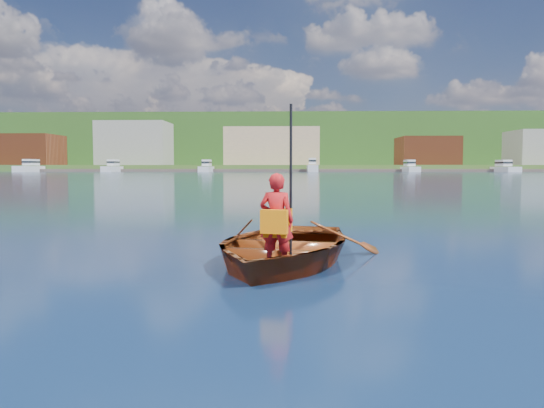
% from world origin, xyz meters
% --- Properties ---
extents(ground, '(600.00, 600.00, 0.00)m').
position_xyz_m(ground, '(0.00, 0.00, 0.00)').
color(ground, '#172746').
rests_on(ground, ground).
extents(rowboat, '(3.46, 4.26, 0.78)m').
position_xyz_m(rowboat, '(0.29, -0.52, 0.24)').
color(rowboat, brown).
rests_on(rowboat, ground).
extents(child_paddler, '(0.49, 0.40, 2.08)m').
position_xyz_m(child_paddler, '(0.24, -1.43, 0.71)').
color(child_paddler, red).
rests_on(child_paddler, ground).
extents(shoreline, '(400.00, 140.00, 22.00)m').
position_xyz_m(shoreline, '(0.00, 236.61, 10.32)').
color(shoreline, '#3C5922').
rests_on(shoreline, ground).
extents(dock, '(160.02, 4.72, 0.80)m').
position_xyz_m(dock, '(0.22, 148.00, 0.40)').
color(dock, brown).
rests_on(dock, ground).
extents(waterfront_buildings, '(202.00, 16.00, 14.00)m').
position_xyz_m(waterfront_buildings, '(-7.74, 165.00, 7.74)').
color(waterfront_buildings, maroon).
rests_on(waterfront_buildings, ground).
extents(marina_yachts, '(139.57, 13.22, 4.18)m').
position_xyz_m(marina_yachts, '(-7.22, 143.35, 1.29)').
color(marina_yachts, silver).
rests_on(marina_yachts, ground).
extents(hillside_trees, '(296.97, 87.12, 24.68)m').
position_xyz_m(hillside_trees, '(-14.79, 237.46, 17.89)').
color(hillside_trees, '#382314').
rests_on(hillside_trees, ground).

